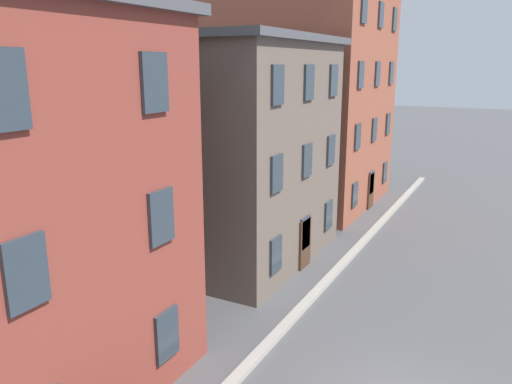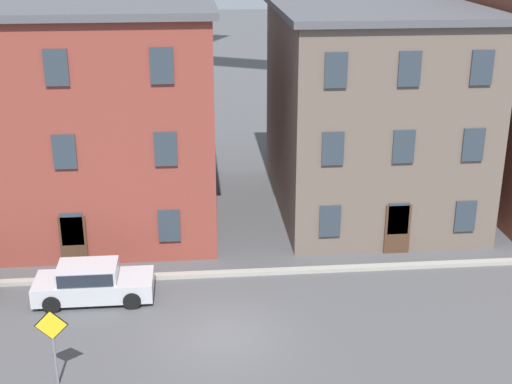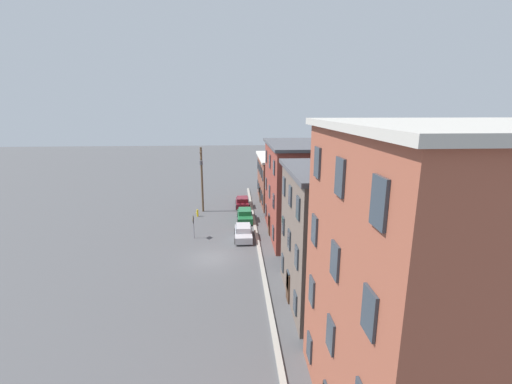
# 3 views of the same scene
# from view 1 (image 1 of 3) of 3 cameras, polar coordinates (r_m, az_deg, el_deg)

# --- Properties ---
(kerb_strip) EXTENTS (56.00, 0.36, 0.16)m
(kerb_strip) POSITION_cam_1_polar(r_m,az_deg,el_deg) (15.61, -0.76, -19.03)
(kerb_strip) COLOR #9E998E
(kerb_strip) RESTS_ON ground_plane
(apartment_far) EXTENTS (9.31, 11.87, 9.87)m
(apartment_far) POSITION_cam_1_polar(r_m,az_deg,el_deg) (23.68, -7.13, 5.21)
(apartment_far) COLOR #66564C
(apartment_far) RESTS_ON ground_plane
(apartment_annex) EXTENTS (10.70, 12.50, 13.33)m
(apartment_annex) POSITION_cam_1_polar(r_m,az_deg,el_deg) (32.81, 3.12, 10.87)
(apartment_annex) COLOR brown
(apartment_annex) RESTS_ON ground_plane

